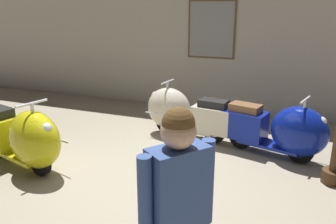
{
  "coord_description": "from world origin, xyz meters",
  "views": [
    {
      "loc": [
        1.88,
        -3.75,
        2.31
      ],
      "look_at": [
        -0.08,
        1.29,
        0.62
      ],
      "focal_mm": 37.07,
      "sensor_mm": 36.0,
      "label": 1
    }
  ],
  "objects_px": {
    "scooter_1": "(182,112)",
    "visitor_0": "(178,211)",
    "scooter_2": "(281,130)",
    "scooter_0": "(23,138)"
  },
  "relations": [
    {
      "from": "scooter_2",
      "to": "visitor_0",
      "type": "distance_m",
      "value": 3.46
    },
    {
      "from": "scooter_2",
      "to": "visitor_0",
      "type": "relative_size",
      "value": 0.99
    },
    {
      "from": "scooter_2",
      "to": "visitor_0",
      "type": "xyz_separation_m",
      "value": [
        -0.48,
        -3.39,
        0.54
      ]
    },
    {
      "from": "scooter_1",
      "to": "visitor_0",
      "type": "relative_size",
      "value": 0.98
    },
    {
      "from": "scooter_1",
      "to": "visitor_0",
      "type": "bearing_deg",
      "value": 116.32
    },
    {
      "from": "scooter_1",
      "to": "visitor_0",
      "type": "distance_m",
      "value": 3.95
    },
    {
      "from": "scooter_2",
      "to": "scooter_0",
      "type": "bearing_deg",
      "value": -138.56
    },
    {
      "from": "scooter_2",
      "to": "visitor_0",
      "type": "bearing_deg",
      "value": -83.52
    },
    {
      "from": "scooter_0",
      "to": "visitor_0",
      "type": "distance_m",
      "value": 3.41
    },
    {
      "from": "scooter_0",
      "to": "scooter_2",
      "type": "xyz_separation_m",
      "value": [
        3.42,
        1.73,
        -0.03
      ]
    }
  ]
}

